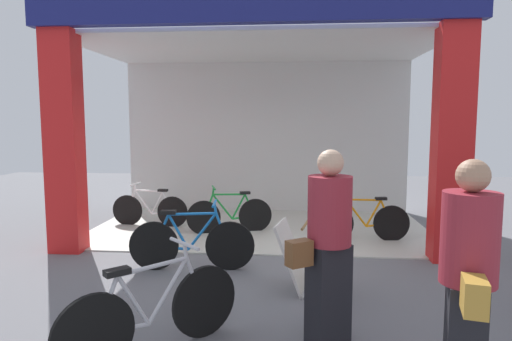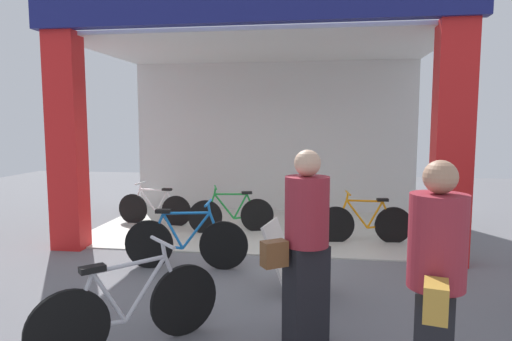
% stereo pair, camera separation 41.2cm
% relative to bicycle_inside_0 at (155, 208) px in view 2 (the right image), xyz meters
% --- Properties ---
extents(ground_plane, '(19.94, 19.94, 0.00)m').
position_rel_bicycle_inside_0_xyz_m(ground_plane, '(2.03, -1.64, -0.32)').
color(ground_plane, slate).
rests_on(ground_plane, ground).
extents(shop_facade, '(6.17, 3.64, 4.09)m').
position_rel_bicycle_inside_0_xyz_m(shop_facade, '(2.03, 0.04, 1.86)').
color(shop_facade, beige).
rests_on(shop_facade, ground).
extents(bicycle_inside_0, '(1.46, 0.40, 0.80)m').
position_rel_bicycle_inside_0_xyz_m(bicycle_inside_0, '(0.00, 0.00, 0.00)').
color(bicycle_inside_0, black).
rests_on(bicycle_inside_0, ground).
extents(bicycle_inside_1, '(1.44, 0.51, 0.82)m').
position_rel_bicycle_inside_0_xyz_m(bicycle_inside_1, '(1.54, -0.36, 0.01)').
color(bicycle_inside_1, black).
rests_on(bicycle_inside_1, ground).
extents(bicycle_inside_2, '(1.49, 0.41, 0.82)m').
position_rel_bicycle_inside_0_xyz_m(bicycle_inside_2, '(3.77, -0.73, 0.01)').
color(bicycle_inside_2, black).
rests_on(bicycle_inside_2, ground).
extents(bicycle_parked_0, '(1.20, 1.19, 0.91)m').
position_rel_bicycle_inside_0_xyz_m(bicycle_parked_0, '(1.49, -4.47, 0.04)').
color(bicycle_parked_0, black).
rests_on(bicycle_parked_0, ground).
extents(bicycle_parked_1, '(1.63, 0.45, 0.90)m').
position_rel_bicycle_inside_0_xyz_m(bicycle_parked_1, '(1.32, -2.34, 0.04)').
color(bicycle_parked_1, black).
rests_on(bicycle_parked_1, ground).
extents(sandwich_board_sign, '(0.73, 0.68, 0.80)m').
position_rel_bicycle_inside_0_xyz_m(sandwich_board_sign, '(2.78, -2.93, 0.08)').
color(sandwich_board_sign, silver).
rests_on(sandwich_board_sign, ground).
extents(pedestrian_0, '(0.45, 0.66, 1.69)m').
position_rel_bicycle_inside_0_xyz_m(pedestrian_0, '(3.81, -4.91, 0.56)').
color(pedestrian_0, black).
rests_on(pedestrian_0, ground).
extents(pedestrian_2, '(0.64, 0.54, 1.70)m').
position_rel_bicycle_inside_0_xyz_m(pedestrian_2, '(2.94, -4.15, 0.57)').
color(pedestrian_2, black).
rests_on(pedestrian_2, ground).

